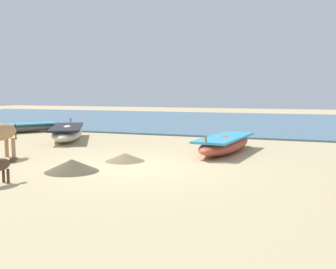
{
  "coord_description": "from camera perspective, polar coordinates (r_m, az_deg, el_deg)",
  "views": [
    {
      "loc": [
        4.41,
        -9.17,
        1.96
      ],
      "look_at": [
        -0.08,
        2.66,
        0.6
      ],
      "focal_mm": 41.55,
      "sensor_mm": 36.0,
      "label": 1
    }
  ],
  "objects": [
    {
      "name": "calf_far_dark",
      "position": [
        9.1,
        -23.44,
        -4.22
      ],
      "size": [
        0.28,
        0.87,
        0.56
      ],
      "rotation": [
        0.0,
        0.0,
        1.53
      ],
      "color": "#4C3323",
      "rests_on": "ground"
    },
    {
      "name": "sea_water",
      "position": [
        26.95,
        11.34,
        1.93
      ],
      "size": [
        60.0,
        20.0,
        0.08
      ],
      "primitive_type": "cube",
      "color": "slate",
      "rests_on": "ground"
    },
    {
      "name": "fishing_boat_5",
      "position": [
        20.4,
        -21.69,
        0.89
      ],
      "size": [
        3.25,
        4.48,
        0.65
      ],
      "rotation": [
        0.0,
        0.0,
        4.16
      ],
      "color": "#5B5651",
      "rests_on": "ground"
    },
    {
      "name": "ground",
      "position": [
        10.36,
        -4.81,
        -4.79
      ],
      "size": [
        80.0,
        80.0,
        0.0
      ],
      "primitive_type": "plane",
      "color": "tan"
    },
    {
      "name": "debris_pile_1",
      "position": [
        11.28,
        -6.33,
        -3.31
      ],
      "size": [
        1.58,
        1.58,
        0.23
      ],
      "primitive_type": "cone",
      "rotation": [
        0.0,
        0.0,
        2.59
      ],
      "color": "#7A6647",
      "rests_on": "ground"
    },
    {
      "name": "debris_pile_0",
      "position": [
        10.01,
        -13.92,
        -4.43
      ],
      "size": [
        1.43,
        1.43,
        0.31
      ],
      "primitive_type": "cone",
      "rotation": [
        0.0,
        0.0,
        1.63
      ],
      "color": "brown",
      "rests_on": "ground"
    },
    {
      "name": "fishing_boat_2",
      "position": [
        16.81,
        -14.57,
        0.32
      ],
      "size": [
        3.39,
        4.59,
        0.78
      ],
      "rotation": [
        0.0,
        0.0,
        2.11
      ],
      "color": "beige",
      "rests_on": "ground"
    },
    {
      "name": "fishing_boat_4",
      "position": [
        12.92,
        8.38,
        -1.34
      ],
      "size": [
        1.44,
        4.09,
        0.74
      ],
      "rotation": [
        0.0,
        0.0,
        4.63
      ],
      "color": "#B74733",
      "rests_on": "ground"
    },
    {
      "name": "cow_adult_tan",
      "position": [
        12.49,
        -23.45,
        0.13
      ],
      "size": [
        0.51,
        1.64,
        1.06
      ],
      "rotation": [
        0.0,
        0.0,
        4.75
      ],
      "color": "tan",
      "rests_on": "ground"
    }
  ]
}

